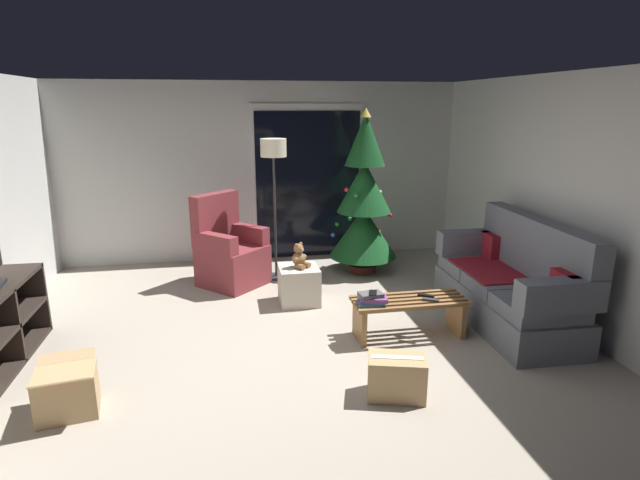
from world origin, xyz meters
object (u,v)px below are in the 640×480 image
Objects in this scene: remote_graphite at (431,300)px; ottoman at (299,285)px; coffee_table at (409,311)px; teddy_bear_chestnut at (299,257)px; floor_lamp at (274,162)px; cardboard_box_taped_mid_floor at (396,377)px; cardboard_box_open_near_shelf at (67,392)px; cell_phone at (373,293)px; teddy_bear_cream_by_tree at (311,273)px; remote_black at (426,296)px; book_stack at (372,299)px; armchair at (229,253)px; christmas_tree at (364,203)px; couch at (512,285)px.

ottoman is (-1.10, 1.14, -0.19)m from remote_graphite.
coffee_table is 1.41m from teddy_bear_chestnut.
floor_lamp reaches higher than cardboard_box_taped_mid_floor.
cardboard_box_open_near_shelf is (-3.05, -0.69, -0.22)m from remote_graphite.
teddy_bear_cream_by_tree is at bearing 116.24° from cell_phone.
remote_black is 0.31× the size of cardboard_box_taped_mid_floor.
book_stack is 2.29m from armchair.
remote_black is 3.17m from cardboard_box_open_near_shelf.
teddy_bear_cream_by_tree is (1.01, -0.13, -0.28)m from armchair.
coffee_table is 0.62× the size of floor_lamp.
ottoman reaches higher than remote_graphite.
christmas_tree reaches higher than teddy_bear_cream_by_tree.
armchair is at bearing 134.17° from teddy_bear_chestnut.
floor_lamp is 3.28× the size of cardboard_box_open_near_shelf.
couch reaches higher than ottoman.
cardboard_box_taped_mid_floor is (-0.63, -1.01, -0.23)m from remote_black.
floor_lamp reaches higher than teddy_bear_chestnut.
teddy_bear_chestnut reaches higher than cardboard_box_open_near_shelf.
book_stack reaches higher than cardboard_box_taped_mid_floor.
armchair reaches higher than teddy_bear_cream_by_tree.
couch is 3.30m from armchair.
cell_phone is at bearing 15.85° from cardboard_box_open_near_shelf.
remote_graphite reaches higher than cardboard_box_taped_mid_floor.
cardboard_box_taped_mid_floor reaches higher than teddy_bear_cream_by_tree.
couch is 4.45× the size of ottoman.
christmas_tree is (0.47, 2.06, 0.51)m from book_stack.
teddy_bear_chestnut is (-1.09, 1.01, 0.15)m from remote_black.
christmas_tree reaches higher than remote_graphite.
floor_lamp is 1.59m from ottoman.
ottoman is at bearing 156.52° from couch.
remote_black is at bearing -150.01° from remote_graphite.
armchair reaches higher than cell_phone.
coffee_table is 0.97× the size of armchair.
christmas_tree is at bearing 5.39° from armchair.
cardboard_box_open_near_shelf is at bearing -41.66° from remote_black.
armchair is 3.96× the size of teddy_bear_cream_by_tree.
christmas_tree reaches higher than teddy_bear_chestnut.
ottoman is 0.33m from teddy_bear_chestnut.
teddy_bear_cream_by_tree is (-0.28, 1.77, -0.38)m from cell_phone.
couch is 3.94× the size of cardboard_box_taped_mid_floor.
cell_phone is 2.61m from cardboard_box_open_near_shelf.
remote_black is at bearing 58.00° from cardboard_box_taped_mid_floor.
remote_graphite is 1.00× the size of remote_black.
couch is 6.87× the size of teddy_bear_chestnut.
cell_phone is 1.83m from teddy_bear_cream_by_tree.
teddy_bear_cream_by_tree is at bearing 139.65° from couch.
cell_phone reaches higher than remote_black.
remote_graphite is at bearing -64.54° from teddy_bear_cream_by_tree.
cardboard_box_open_near_shelf is (-1.78, -2.74, -1.33)m from floor_lamp.
ottoman reaches higher than cardboard_box_taped_mid_floor.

